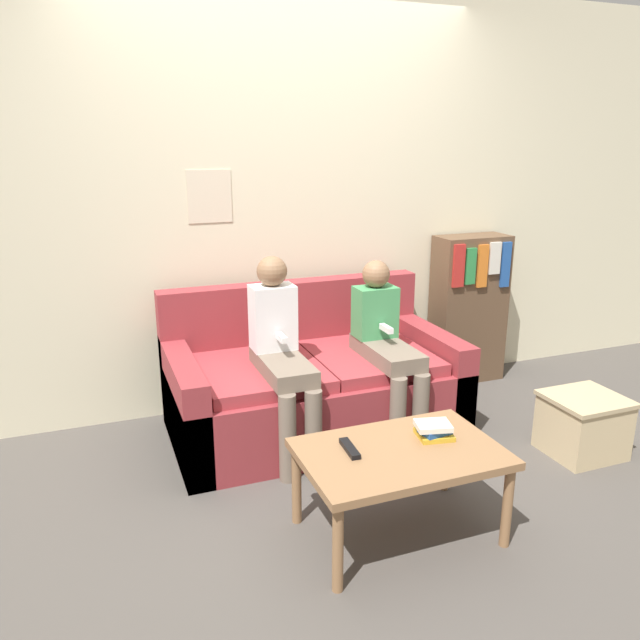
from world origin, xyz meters
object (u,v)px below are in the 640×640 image
Objects in this scene: bookshelf at (468,308)px; storage_box at (583,425)px; tv_remote at (350,448)px; couch at (312,385)px; coffee_table at (400,460)px; person_right at (386,342)px; person_left at (281,349)px.

storage_box is (-0.04, -1.20, -0.36)m from bookshelf.
tv_remote is 2.10m from bookshelf.
bookshelf reaches higher than couch.
coffee_table is 1.00m from person_right.
bookshelf is (1.34, 1.49, 0.16)m from coffee_table.
tv_remote is 0.43× the size of storage_box.
tv_remote is at bearing -87.54° from person_left.
person_right is 1.17m from storage_box.
person_left is 6.30× the size of tv_remote.
person_right is at bearing 67.03° from coffee_table.
person_right is (0.38, 0.90, 0.21)m from coffee_table.
bookshelf is at bearing 48.18° from coffee_table.
tv_remote is at bearing -125.35° from person_right.
couch is 1.54m from storage_box.
person_left is at bearing 158.03° from storage_box.
storage_box is (1.54, -0.62, -0.43)m from person_left.
coffee_table is (-0.01, -1.12, 0.09)m from couch.
couch is 1.93× the size of coffee_table.
person_right is at bearing -1.04° from person_left.
person_left reaches higher than person_right.
tv_remote reaches higher than coffee_table.
person_left reaches higher than coffee_table.
person_left is at bearing 96.33° from tv_remote.
tv_remote reaches higher than storage_box.
coffee_table is 2.15× the size of storage_box.
couch is at bearing -164.48° from bookshelf.
storage_box is (0.92, -0.61, -0.40)m from person_right.
person_left reaches higher than bookshelf.
bookshelf reaches higher than storage_box.
couch is 1.40m from bookshelf.
person_right is (0.63, -0.01, -0.03)m from person_left.
couch reaches higher than coffee_table.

